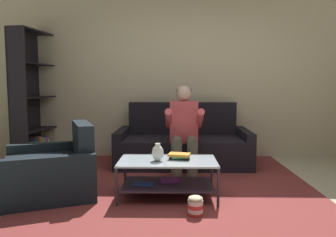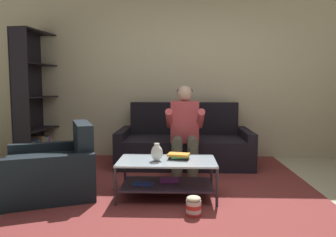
{
  "view_description": "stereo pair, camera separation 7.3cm",
  "coord_description": "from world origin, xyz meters",
  "px_view_note": "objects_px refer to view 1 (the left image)",
  "views": [
    {
      "loc": [
        -0.24,
        -3.06,
        1.19
      ],
      "look_at": [
        -0.31,
        0.76,
        0.81
      ],
      "focal_mm": 35.0,
      "sensor_mm": 36.0,
      "label": 1
    },
    {
      "loc": [
        -0.16,
        -3.06,
        1.19
      ],
      "look_at": [
        -0.31,
        0.76,
        0.81
      ],
      "focal_mm": 35.0,
      "sensor_mm": 36.0,
      "label": 2
    }
  ],
  "objects_px": {
    "book_stack": "(179,156)",
    "armchair": "(53,172)",
    "coffee_table": "(167,173)",
    "vase": "(158,153)",
    "couch": "(183,145)",
    "bookshelf": "(33,112)",
    "popcorn_tub": "(195,206)",
    "person_seated_center": "(184,127)"
  },
  "relations": [
    {
      "from": "book_stack",
      "to": "armchair",
      "type": "bearing_deg",
      "value": 179.08
    },
    {
      "from": "coffee_table",
      "to": "armchair",
      "type": "xyz_separation_m",
      "value": [
        -1.25,
        0.06,
        -0.01
      ]
    },
    {
      "from": "vase",
      "to": "armchair",
      "type": "relative_size",
      "value": 0.16
    },
    {
      "from": "couch",
      "to": "bookshelf",
      "type": "xyz_separation_m",
      "value": [
        -2.35,
        0.2,
        0.48
      ]
    },
    {
      "from": "book_stack",
      "to": "bookshelf",
      "type": "xyz_separation_m",
      "value": [
        -2.28,
        1.66,
        0.33
      ]
    },
    {
      "from": "couch",
      "to": "bookshelf",
      "type": "height_order",
      "value": "bookshelf"
    },
    {
      "from": "vase",
      "to": "bookshelf",
      "type": "xyz_separation_m",
      "value": [
        -2.05,
        1.74,
        0.28
      ]
    },
    {
      "from": "book_stack",
      "to": "popcorn_tub",
      "type": "relative_size",
      "value": 1.31
    },
    {
      "from": "person_seated_center",
      "to": "vase",
      "type": "bearing_deg",
      "value": -107.29
    },
    {
      "from": "popcorn_tub",
      "to": "couch",
      "type": "bearing_deg",
      "value": 91.87
    },
    {
      "from": "person_seated_center",
      "to": "bookshelf",
      "type": "xyz_separation_m",
      "value": [
        -2.35,
        0.77,
        0.13
      ]
    },
    {
      "from": "couch",
      "to": "book_stack",
      "type": "height_order",
      "value": "couch"
    },
    {
      "from": "couch",
      "to": "coffee_table",
      "type": "height_order",
      "value": "couch"
    },
    {
      "from": "coffee_table",
      "to": "book_stack",
      "type": "height_order",
      "value": "book_stack"
    },
    {
      "from": "couch",
      "to": "armchair",
      "type": "bearing_deg",
      "value": -135.43
    },
    {
      "from": "person_seated_center",
      "to": "bookshelf",
      "type": "relative_size",
      "value": 0.59
    },
    {
      "from": "popcorn_tub",
      "to": "book_stack",
      "type": "bearing_deg",
      "value": 104.46
    },
    {
      "from": "couch",
      "to": "vase",
      "type": "height_order",
      "value": "couch"
    },
    {
      "from": "couch",
      "to": "vase",
      "type": "bearing_deg",
      "value": -101.12
    },
    {
      "from": "person_seated_center",
      "to": "vase",
      "type": "distance_m",
      "value": 1.03
    },
    {
      "from": "vase",
      "to": "book_stack",
      "type": "distance_m",
      "value": 0.25
    },
    {
      "from": "couch",
      "to": "popcorn_tub",
      "type": "xyz_separation_m",
      "value": [
        0.07,
        -2.0,
        -0.2
      ]
    },
    {
      "from": "book_stack",
      "to": "vase",
      "type": "bearing_deg",
      "value": -159.75
    },
    {
      "from": "book_stack",
      "to": "bookshelf",
      "type": "relative_size",
      "value": 0.12
    },
    {
      "from": "vase",
      "to": "book_stack",
      "type": "height_order",
      "value": "vase"
    },
    {
      "from": "armchair",
      "to": "popcorn_tub",
      "type": "xyz_separation_m",
      "value": [
        1.52,
        -0.56,
        -0.16
      ]
    },
    {
      "from": "vase",
      "to": "coffee_table",
      "type": "bearing_deg",
      "value": 26.18
    },
    {
      "from": "coffee_table",
      "to": "couch",
      "type": "bearing_deg",
      "value": 82.23
    },
    {
      "from": "couch",
      "to": "coffee_table",
      "type": "distance_m",
      "value": 1.51
    },
    {
      "from": "person_seated_center",
      "to": "book_stack",
      "type": "distance_m",
      "value": 0.92
    },
    {
      "from": "person_seated_center",
      "to": "coffee_table",
      "type": "xyz_separation_m",
      "value": [
        -0.2,
        -0.93,
        -0.38
      ]
    },
    {
      "from": "book_stack",
      "to": "popcorn_tub",
      "type": "distance_m",
      "value": 0.66
    },
    {
      "from": "bookshelf",
      "to": "vase",
      "type": "bearing_deg",
      "value": -40.32
    },
    {
      "from": "coffee_table",
      "to": "vase",
      "type": "relative_size",
      "value": 5.51
    },
    {
      "from": "popcorn_tub",
      "to": "bookshelf",
      "type": "bearing_deg",
      "value": 137.76
    },
    {
      "from": "couch",
      "to": "person_seated_center",
      "type": "distance_m",
      "value": 0.67
    },
    {
      "from": "bookshelf",
      "to": "armchair",
      "type": "xyz_separation_m",
      "value": [
        0.9,
        -1.63,
        -0.52
      ]
    },
    {
      "from": "person_seated_center",
      "to": "armchair",
      "type": "xyz_separation_m",
      "value": [
        -1.46,
        -0.87,
        -0.39
      ]
    },
    {
      "from": "book_stack",
      "to": "popcorn_tub",
      "type": "height_order",
      "value": "book_stack"
    },
    {
      "from": "person_seated_center",
      "to": "armchair",
      "type": "height_order",
      "value": "person_seated_center"
    },
    {
      "from": "vase",
      "to": "person_seated_center",
      "type": "bearing_deg",
      "value": 72.71
    },
    {
      "from": "vase",
      "to": "book_stack",
      "type": "xyz_separation_m",
      "value": [
        0.23,
        0.08,
        -0.05
      ]
    }
  ]
}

